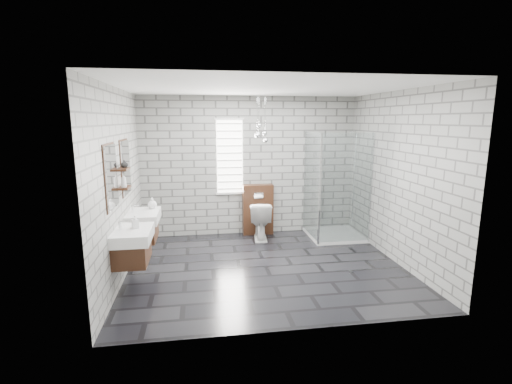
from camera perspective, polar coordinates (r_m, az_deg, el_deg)
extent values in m
cube|color=black|center=(5.91, 1.53, -11.47)|extent=(4.20, 3.60, 0.02)
cube|color=white|center=(5.48, 1.68, 15.84)|extent=(4.20, 3.60, 0.02)
cube|color=gray|center=(7.30, -0.93, 3.96)|extent=(4.20, 0.02, 2.70)
cube|color=gray|center=(3.80, 6.47, -2.78)|extent=(4.20, 0.02, 2.70)
cube|color=gray|center=(5.56, -20.32, 1.02)|extent=(0.02, 3.60, 2.70)
cube|color=gray|center=(6.26, 20.99, 2.02)|extent=(0.02, 3.60, 2.70)
cube|color=#3B2012|center=(5.20, -18.51, -8.67)|extent=(0.42, 0.62, 0.30)
cube|color=silver|center=(5.16, -16.32, -8.34)|extent=(0.02, 0.35, 0.01)
cube|color=white|center=(5.12, -18.39, -6.30)|extent=(0.47, 0.70, 0.15)
cylinder|color=silver|center=(5.12, -20.20, -4.87)|extent=(0.04, 0.04, 0.12)
cylinder|color=silver|center=(5.09, -19.68, -4.32)|extent=(0.10, 0.02, 0.02)
cube|color=white|center=(5.00, -21.38, 2.20)|extent=(0.03, 0.55, 0.80)
cube|color=#3B2012|center=(5.00, -21.51, 2.20)|extent=(0.01, 0.59, 0.84)
cube|color=#3B2012|center=(6.09, -17.03, -5.69)|extent=(0.42, 0.62, 0.30)
cube|color=silver|center=(6.05, -15.17, -5.39)|extent=(0.02, 0.35, 0.01)
cube|color=white|center=(6.02, -16.92, -3.64)|extent=(0.47, 0.70, 0.15)
cylinder|color=silver|center=(6.02, -18.45, -2.42)|extent=(0.04, 0.04, 0.12)
cylinder|color=silver|center=(6.00, -18.01, -1.94)|extent=(0.10, 0.02, 0.02)
cube|color=white|center=(5.92, -19.42, 3.61)|extent=(0.03, 0.55, 0.80)
cube|color=#3B2012|center=(5.92, -19.54, 3.60)|extent=(0.01, 0.59, 0.84)
cube|color=#3B2012|center=(5.50, -19.59, 0.65)|extent=(0.14, 0.30, 0.03)
cube|color=#3B2012|center=(5.46, -19.76, 3.33)|extent=(0.14, 0.30, 0.03)
cube|color=white|center=(7.21, -4.07, 5.44)|extent=(0.50, 0.02, 1.40)
cube|color=silver|center=(7.16, -4.14, 11.17)|extent=(0.56, 0.04, 0.04)
cube|color=silver|center=(7.30, -3.99, -0.20)|extent=(0.56, 0.04, 0.04)
cube|color=silver|center=(7.28, -3.99, 0.49)|extent=(0.48, 0.01, 0.02)
cube|color=silver|center=(7.26, -4.01, 1.58)|extent=(0.48, 0.01, 0.02)
cube|color=silver|center=(7.23, -4.02, 2.67)|extent=(0.48, 0.01, 0.02)
cube|color=silver|center=(7.22, -4.04, 3.77)|extent=(0.48, 0.01, 0.02)
cube|color=silver|center=(7.20, -4.05, 4.87)|extent=(0.48, 0.01, 0.02)
cube|color=silver|center=(7.19, -4.07, 5.98)|extent=(0.48, 0.01, 0.02)
cube|color=silver|center=(7.17, -4.08, 7.10)|extent=(0.48, 0.01, 0.02)
cube|color=silver|center=(7.17, -4.10, 8.21)|extent=(0.48, 0.01, 0.02)
cube|color=silver|center=(7.16, -4.11, 9.33)|extent=(0.48, 0.01, 0.03)
cube|color=silver|center=(7.16, -4.13, 10.45)|extent=(0.48, 0.01, 0.03)
cube|color=#3B2012|center=(7.37, 0.28, -2.70)|extent=(0.60, 0.20, 1.00)
cube|color=silver|center=(7.20, 0.41, -0.57)|extent=(0.18, 0.01, 0.12)
cube|color=white|center=(7.49, 11.95, -6.45)|extent=(1.00, 1.00, 0.06)
cube|color=silver|center=(6.81, 13.72, 0.39)|extent=(1.00, 0.01, 2.00)
cube|color=silver|center=(7.09, 8.56, 1.01)|extent=(0.01, 1.00, 2.00)
cube|color=silver|center=(6.64, 9.80, 0.28)|extent=(0.03, 0.03, 2.00)
cube|color=silver|center=(7.00, 17.36, 0.49)|extent=(0.03, 0.03, 2.00)
cylinder|color=silver|center=(7.59, 14.86, 1.96)|extent=(0.02, 0.02, 1.80)
cylinder|color=silver|center=(7.47, 14.64, 8.93)|extent=(0.14, 0.14, 0.02)
sphere|color=silver|center=(6.77, 0.17, 8.70)|extent=(0.09, 0.09, 0.09)
cylinder|color=silver|center=(6.76, 0.17, 11.96)|extent=(0.01, 0.01, 0.68)
sphere|color=silver|center=(6.81, 1.48, 7.95)|extent=(0.09, 0.09, 0.09)
cylinder|color=silver|center=(6.80, 1.50, 11.58)|extent=(0.01, 0.01, 0.77)
sphere|color=silver|center=(6.91, 0.47, 10.23)|extent=(0.09, 0.09, 0.09)
cylinder|color=silver|center=(6.91, 0.48, 12.69)|extent=(0.01, 0.01, 0.50)
sphere|color=silver|center=(6.87, 0.32, 8.92)|extent=(0.09, 0.09, 0.09)
cylinder|color=silver|center=(6.87, 0.32, 12.04)|extent=(0.01, 0.01, 0.66)
sphere|color=silver|center=(6.88, 1.33, 9.01)|extent=(0.09, 0.09, 0.09)
cylinder|color=silver|center=(6.88, 1.34, 12.09)|extent=(0.01, 0.01, 0.65)
imported|color=white|center=(7.13, 0.64, -4.32)|extent=(0.48, 0.75, 0.72)
imported|color=#B2B2B2|center=(5.13, -18.09, -4.38)|extent=(0.10, 0.11, 0.17)
imported|color=#B2B2B2|center=(6.17, -15.67, -1.65)|extent=(0.17, 0.17, 0.18)
imported|color=#B2B2B2|center=(5.41, -19.70, 1.68)|extent=(0.10, 0.10, 0.20)
imported|color=#B2B2B2|center=(5.51, -19.59, 4.11)|extent=(0.10, 0.10, 0.10)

